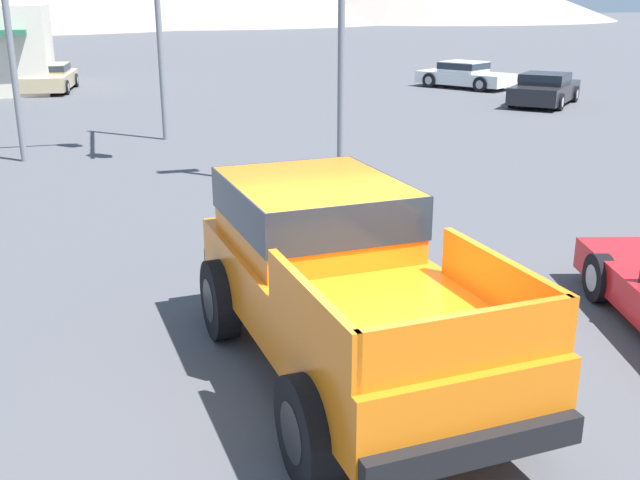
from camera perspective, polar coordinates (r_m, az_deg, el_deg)
ground_plane at (r=7.98m, az=3.68°, el=-11.46°), size 320.00×320.00×0.00m
orange_pickup_truck at (r=8.03m, az=1.16°, el=-2.33°), size 2.60×5.29×1.97m
parked_car_white at (r=34.84m, az=10.95°, el=12.28°), size 3.78×4.48×1.16m
parked_car_dark at (r=30.02m, az=16.75°, el=10.99°), size 4.28×4.26×1.19m
parked_car_tan at (r=35.06m, az=-19.90°, el=11.59°), size 2.28×4.73×1.18m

